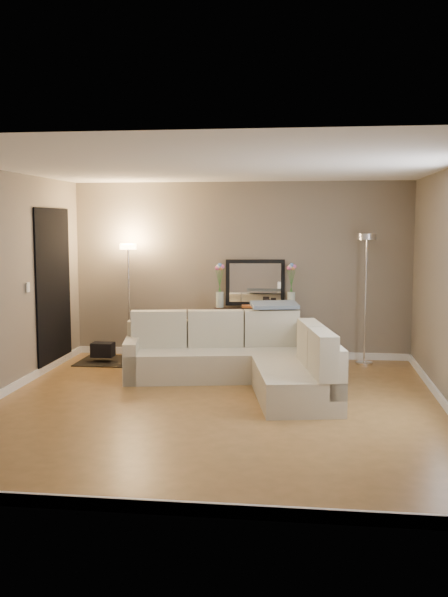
# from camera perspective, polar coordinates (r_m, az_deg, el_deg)

# --- Properties ---
(floor) EXTENTS (5.00, 5.50, 0.01)m
(floor) POSITION_cam_1_polar(r_m,az_deg,el_deg) (7.39, -0.78, -9.25)
(floor) COLOR olive
(floor) RESTS_ON ground
(ceiling) EXTENTS (5.00, 5.50, 0.01)m
(ceiling) POSITION_cam_1_polar(r_m,az_deg,el_deg) (7.14, -0.82, 11.35)
(ceiling) COLOR white
(ceiling) RESTS_ON ground
(wall_back) EXTENTS (5.00, 0.02, 2.60)m
(wall_back) POSITION_cam_1_polar(r_m,az_deg,el_deg) (9.88, 1.42, 2.44)
(wall_back) COLOR gray
(wall_back) RESTS_ON ground
(wall_front) EXTENTS (5.00, 0.02, 2.60)m
(wall_front) POSITION_cam_1_polar(r_m,az_deg,el_deg) (4.45, -5.73, -2.63)
(wall_front) COLOR gray
(wall_front) RESTS_ON ground
(baseboard_back) EXTENTS (5.00, 0.03, 0.10)m
(baseboard_back) POSITION_cam_1_polar(r_m,az_deg,el_deg) (10.02, 1.38, -4.72)
(baseboard_back) COLOR white
(baseboard_back) RESTS_ON ground
(baseboard_front) EXTENTS (5.00, 0.03, 0.10)m
(baseboard_front) POSITION_cam_1_polar(r_m,az_deg,el_deg) (4.83, -5.48, -17.38)
(baseboard_front) COLOR white
(baseboard_front) RESTS_ON ground
(baseboard_left) EXTENTS (0.03, 5.50, 0.10)m
(baseboard_left) POSITION_cam_1_polar(r_m,az_deg,el_deg) (8.09, -18.66, -7.80)
(baseboard_left) COLOR white
(baseboard_left) RESTS_ON ground
(doorway) EXTENTS (0.02, 1.20, 2.20)m
(doorway) POSITION_cam_1_polar(r_m,az_deg,el_deg) (9.45, -14.39, 0.83)
(doorway) COLOR black
(doorway) RESTS_ON ground
(switch_plate) EXTENTS (0.02, 0.08, 0.12)m
(switch_plate) POSITION_cam_1_polar(r_m,az_deg,el_deg) (8.66, -16.47, 0.93)
(switch_plate) COLOR white
(switch_plate) RESTS_ON ground
(sectional_sofa) EXTENTS (2.81, 2.44, 0.86)m
(sectional_sofa) POSITION_cam_1_polar(r_m,az_deg,el_deg) (8.30, 1.95, -5.21)
(sectional_sofa) COLOR beige
(sectional_sofa) RESTS_ON floor
(throw_blanket) EXTENTS (0.68, 0.49, 0.08)m
(throw_blanket) POSITION_cam_1_polar(r_m,az_deg,el_deg) (8.85, 4.35, -0.54)
(throw_blanket) COLOR slate
(throw_blanket) RESTS_ON sectional_sofa
(console_table) EXTENTS (1.26, 0.47, 0.76)m
(console_table) POSITION_cam_1_polar(r_m,az_deg,el_deg) (9.74, 2.26, -2.80)
(console_table) COLOR black
(console_table) RESTS_ON floor
(leaning_mirror) EXTENTS (0.87, 0.14, 0.68)m
(leaning_mirror) POSITION_cam_1_polar(r_m,az_deg,el_deg) (9.81, 2.69, 1.38)
(leaning_mirror) COLOR black
(leaning_mirror) RESTS_ON console_table
(table_decor) EXTENTS (0.53, 0.13, 0.12)m
(table_decor) POSITION_cam_1_polar(r_m,az_deg,el_deg) (9.65, 2.70, -0.61)
(table_decor) COLOR orange
(table_decor) RESTS_ON console_table
(flower_vase_left) EXTENTS (0.15, 0.13, 0.65)m
(flower_vase_left) POSITION_cam_1_polar(r_m,az_deg,el_deg) (9.65, -0.37, 0.86)
(flower_vase_left) COLOR silver
(flower_vase_left) RESTS_ON console_table
(flower_vase_right) EXTENTS (0.15, 0.13, 0.65)m
(flower_vase_right) POSITION_cam_1_polar(r_m,az_deg,el_deg) (9.69, 5.79, 0.85)
(flower_vase_right) COLOR silver
(flower_vase_right) RESTS_ON console_table
(floor_lamp_lit) EXTENTS (0.24, 0.24, 1.69)m
(floor_lamp_lit) POSITION_cam_1_polar(r_m,az_deg,el_deg) (9.90, -8.19, 1.77)
(floor_lamp_lit) COLOR silver
(floor_lamp_lit) RESTS_ON floor
(floor_lamp_unlit) EXTENTS (0.27, 0.27, 1.85)m
(floor_lamp_unlit) POSITION_cam_1_polar(r_m,az_deg,el_deg) (9.53, 12.09, 2.19)
(floor_lamp_unlit) COLOR silver
(floor_lamp_unlit) RESTS_ON floor
(charcoal_rug) EXTENTS (1.11, 0.83, 0.01)m
(charcoal_rug) POSITION_cam_1_polar(r_m,az_deg,el_deg) (9.79, -9.11, -5.32)
(charcoal_rug) COLOR black
(charcoal_rug) RESTS_ON floor
(black_bag) EXTENTS (0.31, 0.22, 0.20)m
(black_bag) POSITION_cam_1_polar(r_m,az_deg,el_deg) (9.73, -10.35, -4.33)
(black_bag) COLOR black
(black_bag) RESTS_ON charcoal_rug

